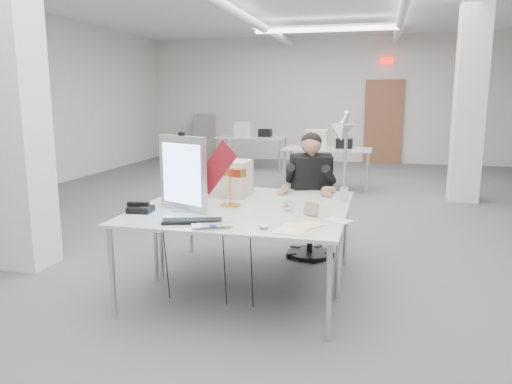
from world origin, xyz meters
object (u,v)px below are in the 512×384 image
beige_monitor (230,178)px  architect_lamp (344,152)px  monitor (183,173)px  office_chair (310,210)px  bankers_lamp (230,189)px  desk_phone (141,209)px  desk_main (229,220)px  seated_person (310,175)px  laptop (213,227)px

beige_monitor → architect_lamp: size_ratio=0.38×
monitor → beige_monitor: (0.20, 0.70, -0.14)m
office_chair → bankers_lamp: bankers_lamp is taller
desk_phone → architect_lamp: architect_lamp is taller
beige_monitor → office_chair: bearing=43.4°
monitor → architect_lamp: (1.30, 0.48, 0.16)m
office_chair → beige_monitor: (-0.71, -0.60, 0.41)m
monitor → desk_main: bearing=3.0°
desk_main → monitor: 0.59m
architect_lamp → beige_monitor: bearing=176.4°
beige_monitor → desk_phone: bearing=-118.4°
seated_person → monitor: monitor is taller
seated_person → bankers_lamp: 1.15m
monitor → laptop: monitor is taller
architect_lamp → monitor: bearing=-151.9°
office_chair → seated_person: bearing=-113.1°
desk_main → desk_phone: desk_phone is taller
office_chair → desk_phone: 1.92m
laptop → beige_monitor: bearing=76.4°
bankers_lamp → office_chair: bearing=81.9°
seated_person → laptop: 1.84m
laptop → architect_lamp: size_ratio=0.32×
desk_phone → architect_lamp: (1.62, 0.64, 0.46)m
office_chair → monitor: 1.68m
architect_lamp → desk_phone: bearing=-150.9°
monitor → desk_phone: 0.46m
office_chair → laptop: 1.90m
desk_main → beige_monitor: 0.93m
beige_monitor → bankers_lamp: bearing=-69.9°
desk_phone → beige_monitor: 1.01m
seated_person → desk_phone: size_ratio=4.90×
desk_main → desk_phone: (-0.79, 0.02, 0.04)m
office_chair → seated_person: seated_person is taller
architect_lamp → desk_main: bearing=-134.1°
seated_person → architect_lamp: size_ratio=0.98×
office_chair → architect_lamp: (0.39, -0.81, 0.72)m
office_chair → seated_person: size_ratio=1.09×
desk_main → seated_person: size_ratio=1.91×
desk_main → beige_monitor: (-0.26, 0.88, 0.18)m
office_chair → desk_phone: bearing=-153.5°
monitor → beige_monitor: monitor is taller
seated_person → laptop: seated_person is taller
bankers_lamp → architect_lamp: bearing=34.4°
office_chair → desk_phone: size_ratio=5.33×
desk_phone → bankers_lamp: bearing=25.5°
desk_main → monitor: size_ratio=2.85×
office_chair → monitor: monitor is taller
office_chair → monitor: size_ratio=1.62×
desk_main → desk_phone: bearing=178.2°
desk_phone → beige_monitor: size_ratio=0.53×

